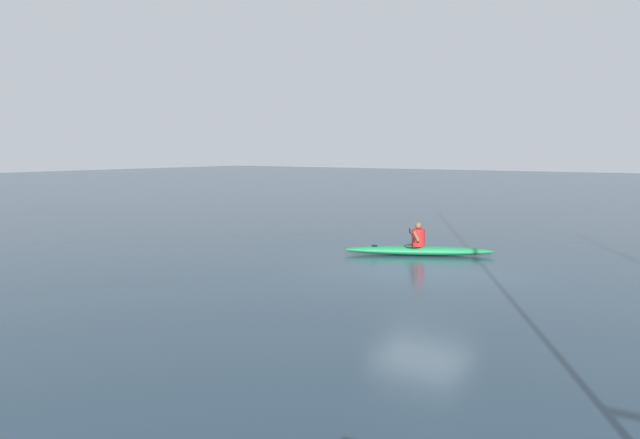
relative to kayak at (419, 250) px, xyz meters
name	(u,v)px	position (x,y,z in m)	size (l,w,h in m)	color
ground_plane	(423,271)	(-1.13, 2.17, -0.14)	(160.00, 160.00, 0.00)	#233847
kayak	(419,250)	(0.00, 0.00, 0.00)	(4.31, 2.78, 0.29)	#19723F
kayaker	(418,236)	(0.04, 0.02, 0.44)	(1.24, 2.19, 0.74)	red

